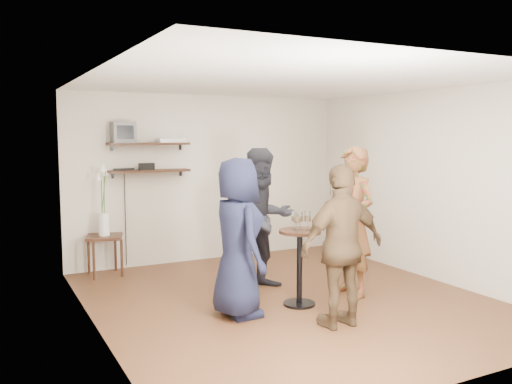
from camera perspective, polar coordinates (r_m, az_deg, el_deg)
room at (r=6.39m, az=3.61°, el=-0.11°), size 4.58×5.08×2.68m
shelf_upper at (r=8.15m, az=-11.20°, el=5.00°), size 1.20×0.25×0.04m
shelf_lower at (r=8.16m, az=-11.15°, el=2.19°), size 1.20×0.25×0.04m
crt_monitor at (r=8.05m, az=-13.84°, el=6.12°), size 0.32×0.30×0.30m
dvd_deck at (r=8.25m, az=-8.96°, el=5.38°), size 0.40×0.24×0.06m
radio at (r=8.15m, az=-11.44°, el=2.66°), size 0.22×0.10×0.10m
power_strip at (r=8.12m, az=-13.74°, el=2.34°), size 0.30×0.05×0.03m
side_table at (r=7.95m, az=-15.65°, el=-5.10°), size 0.59×0.59×0.57m
vase_lilies at (r=7.88m, az=-15.75°, el=-2.08°), size 0.20×0.21×1.04m
drinks_table at (r=6.35m, az=4.61°, el=-6.83°), size 0.49×0.49×0.89m
wine_glass_fl at (r=6.22m, az=4.31°, el=-2.83°), size 0.07×0.07×0.20m
wine_glass_fr at (r=6.26m, az=5.45°, el=-2.64°), size 0.07×0.07×0.22m
wine_glass_bl at (r=6.30m, az=4.07°, el=-2.67°), size 0.07×0.07×0.21m
wine_glass_br at (r=6.29m, az=4.66°, el=-2.70°), size 0.07×0.07×0.21m
person_plaid at (r=6.77m, az=10.12°, el=-3.07°), size 0.49×0.70×1.84m
person_dark at (r=6.93m, az=0.77°, el=-2.87°), size 0.93×0.75×1.82m
person_navy at (r=5.91m, az=-1.96°, el=-4.81°), size 0.56×0.85×1.74m
person_brown at (r=5.66m, az=9.09°, el=-5.66°), size 1.00×0.44×1.69m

